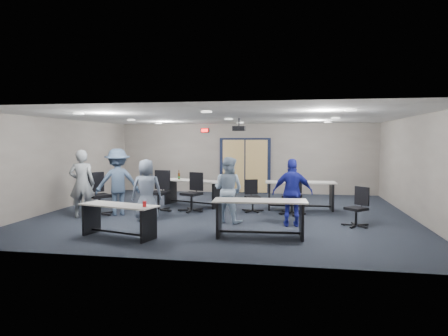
% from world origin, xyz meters
% --- Properties ---
extents(floor, '(10.00, 10.00, 0.00)m').
position_xyz_m(floor, '(0.00, 0.00, 0.00)').
color(floor, '#1C212C').
rests_on(floor, ground).
extents(back_wall, '(10.00, 0.04, 2.70)m').
position_xyz_m(back_wall, '(0.00, 4.50, 1.35)').
color(back_wall, slate).
rests_on(back_wall, floor).
extents(front_wall, '(10.00, 0.04, 2.70)m').
position_xyz_m(front_wall, '(0.00, -4.50, 1.35)').
color(front_wall, slate).
rests_on(front_wall, floor).
extents(left_wall, '(0.04, 9.00, 2.70)m').
position_xyz_m(left_wall, '(-5.00, 0.00, 1.35)').
color(left_wall, slate).
rests_on(left_wall, floor).
extents(right_wall, '(0.04, 9.00, 2.70)m').
position_xyz_m(right_wall, '(5.00, 0.00, 1.35)').
color(right_wall, slate).
rests_on(right_wall, floor).
extents(ceiling, '(10.00, 9.00, 0.04)m').
position_xyz_m(ceiling, '(0.00, 0.00, 2.70)').
color(ceiling, silver).
rests_on(ceiling, back_wall).
extents(double_door, '(2.00, 0.07, 2.20)m').
position_xyz_m(double_door, '(0.00, 4.46, 1.05)').
color(double_door, black).
rests_on(double_door, back_wall).
extents(exit_sign, '(0.32, 0.07, 0.18)m').
position_xyz_m(exit_sign, '(-1.60, 4.44, 2.45)').
color(exit_sign, black).
rests_on(exit_sign, back_wall).
extents(ceiling_projector, '(0.35, 0.32, 0.37)m').
position_xyz_m(ceiling_projector, '(0.30, 0.50, 2.40)').
color(ceiling_projector, black).
rests_on(ceiling_projector, ceiling).
extents(ceiling_can_lights, '(6.24, 5.74, 0.02)m').
position_xyz_m(ceiling_can_lights, '(0.00, 0.25, 2.67)').
color(ceiling_can_lights, silver).
rests_on(ceiling_can_lights, ceiling).
extents(table_front_left, '(1.81, 1.01, 0.81)m').
position_xyz_m(table_front_left, '(-1.77, -3.12, 0.48)').
color(table_front_left, '#A7A49E').
rests_on(table_front_left, floor).
extents(table_front_right, '(2.01, 0.78, 0.80)m').
position_xyz_m(table_front_right, '(1.18, -2.62, 0.55)').
color(table_front_right, '#A7A49E').
rests_on(table_front_right, floor).
extents(table_back_left, '(2.10, 1.29, 1.11)m').
position_xyz_m(table_back_left, '(-1.24, 1.13, 0.56)').
color(table_back_left, '#A7A49E').
rests_on(table_back_left, floor).
extents(table_back_right, '(2.09, 0.79, 0.83)m').
position_xyz_m(table_back_right, '(2.08, 0.99, 0.57)').
color(table_back_right, '#A7A49E').
rests_on(table_back_right, floor).
extents(chair_back_a, '(0.87, 0.87, 1.18)m').
position_xyz_m(chair_back_a, '(-1.98, -0.03, 0.59)').
color(chair_back_a, black).
rests_on(chair_back_a, floor).
extents(chair_back_b, '(0.93, 0.93, 1.12)m').
position_xyz_m(chair_back_b, '(-1.03, 0.12, 0.56)').
color(chair_back_b, black).
rests_on(chair_back_b, floor).
extents(chair_back_c, '(0.74, 0.74, 0.92)m').
position_xyz_m(chair_back_c, '(0.72, 0.37, 0.46)').
color(chair_back_c, black).
rests_on(chair_back_c, floor).
extents(chair_back_d, '(0.80, 0.80, 1.10)m').
position_xyz_m(chair_back_d, '(1.84, 0.15, 0.55)').
color(chair_back_d, black).
rests_on(chair_back_d, floor).
extents(chair_loose_left, '(1.04, 1.04, 1.17)m').
position_xyz_m(chair_loose_left, '(-3.38, -0.87, 0.59)').
color(chair_loose_left, black).
rests_on(chair_loose_left, floor).
extents(chair_loose_right, '(0.84, 0.84, 0.95)m').
position_xyz_m(chair_loose_right, '(3.35, -1.18, 0.47)').
color(chair_loose_right, black).
rests_on(chair_loose_right, floor).
extents(person_gray, '(0.76, 0.61, 1.82)m').
position_xyz_m(person_gray, '(-3.65, -1.29, 0.91)').
color(person_gray, gray).
rests_on(person_gray, floor).
extents(person_plaid, '(0.90, 0.74, 1.58)m').
position_xyz_m(person_plaid, '(-1.85, -1.29, 0.79)').
color(person_plaid, slate).
rests_on(person_plaid, floor).
extents(person_lightblue, '(0.98, 0.88, 1.64)m').
position_xyz_m(person_lightblue, '(0.26, -1.17, 0.82)').
color(person_lightblue, '#9BB3CD').
rests_on(person_lightblue, floor).
extents(person_navy, '(0.98, 0.46, 1.63)m').
position_xyz_m(person_navy, '(1.86, -1.38, 0.81)').
color(person_navy, navy).
rests_on(person_navy, floor).
extents(person_back, '(1.36, 1.18, 1.83)m').
position_xyz_m(person_back, '(-2.89, -0.74, 0.92)').
color(person_back, '#415675').
rests_on(person_back, floor).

